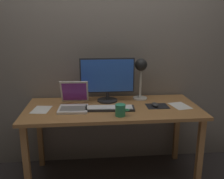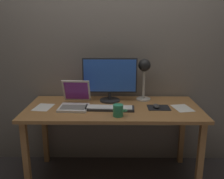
{
  "view_description": "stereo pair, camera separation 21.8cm",
  "coord_description": "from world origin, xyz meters",
  "px_view_note": "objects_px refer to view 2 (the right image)",
  "views": [
    {
      "loc": [
        -0.21,
        -2.15,
        1.48
      ],
      "look_at": [
        -0.01,
        -0.05,
        0.92
      ],
      "focal_mm": 39.46,
      "sensor_mm": 36.0,
      "label": 1
    },
    {
      "loc": [
        0.01,
        -2.16,
        1.48
      ],
      "look_at": [
        -0.01,
        -0.05,
        0.92
      ],
      "focal_mm": 39.46,
      "sensor_mm": 36.0,
      "label": 2
    }
  ],
  "objects_px": {
    "monitor": "(110,78)",
    "laptop": "(75,99)",
    "coffee_mug": "(118,110)",
    "desk_lamp": "(144,71)",
    "mouse": "(156,106)",
    "keyboard_main": "(110,108)"
  },
  "relations": [
    {
      "from": "monitor",
      "to": "mouse",
      "type": "height_order",
      "value": "monitor"
    },
    {
      "from": "desk_lamp",
      "to": "mouse",
      "type": "bearing_deg",
      "value": -70.86
    },
    {
      "from": "monitor",
      "to": "keyboard_main",
      "type": "height_order",
      "value": "monitor"
    },
    {
      "from": "monitor",
      "to": "laptop",
      "type": "xyz_separation_m",
      "value": [
        -0.32,
        -0.16,
        -0.17
      ]
    },
    {
      "from": "laptop",
      "to": "desk_lamp",
      "type": "bearing_deg",
      "value": 17.38
    },
    {
      "from": "monitor",
      "to": "laptop",
      "type": "relative_size",
      "value": 1.58
    },
    {
      "from": "laptop",
      "to": "mouse",
      "type": "distance_m",
      "value": 0.75
    },
    {
      "from": "keyboard_main",
      "to": "desk_lamp",
      "type": "relative_size",
      "value": 1.08
    },
    {
      "from": "laptop",
      "to": "coffee_mug",
      "type": "distance_m",
      "value": 0.47
    },
    {
      "from": "laptop",
      "to": "coffee_mug",
      "type": "height_order",
      "value": "laptop"
    },
    {
      "from": "desk_lamp",
      "to": "coffee_mug",
      "type": "relative_size",
      "value": 3.47
    },
    {
      "from": "monitor",
      "to": "coffee_mug",
      "type": "bearing_deg",
      "value": -79.56
    },
    {
      "from": "monitor",
      "to": "desk_lamp",
      "type": "relative_size",
      "value": 1.27
    },
    {
      "from": "desk_lamp",
      "to": "mouse",
      "type": "height_order",
      "value": "desk_lamp"
    },
    {
      "from": "monitor",
      "to": "laptop",
      "type": "bearing_deg",
      "value": -153.12
    },
    {
      "from": "keyboard_main",
      "to": "coffee_mug",
      "type": "height_order",
      "value": "coffee_mug"
    },
    {
      "from": "desk_lamp",
      "to": "laptop",
      "type": "bearing_deg",
      "value": -162.62
    },
    {
      "from": "laptop",
      "to": "desk_lamp",
      "type": "relative_size",
      "value": 0.8
    },
    {
      "from": "keyboard_main",
      "to": "laptop",
      "type": "relative_size",
      "value": 1.34
    },
    {
      "from": "desk_lamp",
      "to": "coffee_mug",
      "type": "bearing_deg",
      "value": -119.39
    },
    {
      "from": "coffee_mug",
      "to": "desk_lamp",
      "type": "bearing_deg",
      "value": 60.61
    },
    {
      "from": "monitor",
      "to": "coffee_mug",
      "type": "distance_m",
      "value": 0.46
    }
  ]
}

